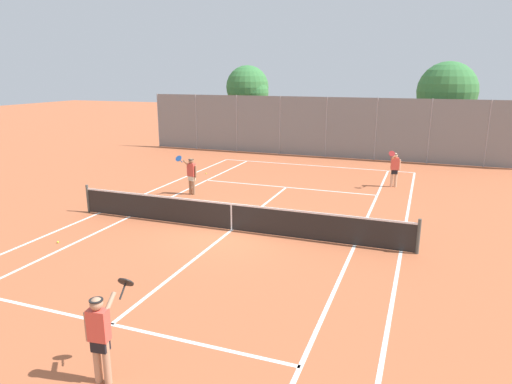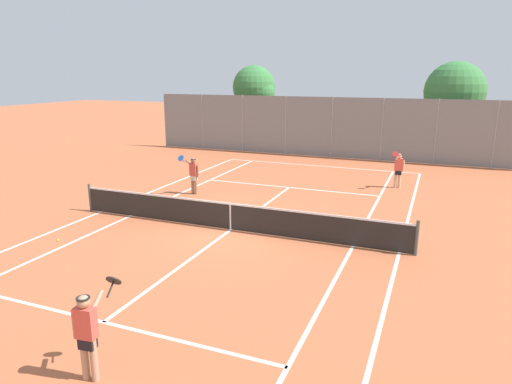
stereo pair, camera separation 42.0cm
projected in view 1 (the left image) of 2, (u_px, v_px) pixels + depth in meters
name	position (u px, v px, depth m)	size (l,w,h in m)	color
ground_plane	(232.00, 230.00, 15.45)	(120.00, 120.00, 0.00)	#B25B38
court_line_markings	(232.00, 230.00, 15.45)	(11.10, 23.90, 0.01)	silver
tennis_net	(231.00, 216.00, 15.32)	(12.00, 0.10, 1.07)	#474C47
player_near_side	(100.00, 334.00, 7.63)	(0.60, 0.78, 1.77)	tan
player_far_left	(191.00, 174.00, 19.78)	(0.74, 0.72, 1.77)	#936B4C
player_far_right	(395.00, 167.00, 21.10)	(0.54, 0.83, 1.77)	#D8A884
loose_tennis_ball_0	(189.00, 209.00, 17.72)	(0.07, 0.07, 0.07)	#D1DB33
loose_tennis_ball_1	(206.00, 173.00, 24.04)	(0.07, 0.07, 0.07)	#D1DB33
loose_tennis_ball_2	(58.00, 242.00, 14.26)	(0.07, 0.07, 0.07)	#D1DB33
back_fence	(326.00, 127.00, 28.49)	(24.38, 0.08, 3.76)	gray
tree_behind_left	(249.00, 89.00, 32.71)	(3.16, 3.06, 5.72)	brown
tree_behind_right	(448.00, 93.00, 28.01)	(3.62, 3.62, 5.88)	brown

